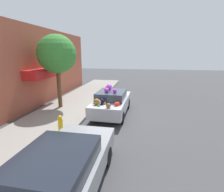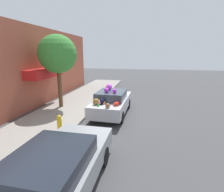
{
  "view_description": "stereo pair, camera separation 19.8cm",
  "coord_description": "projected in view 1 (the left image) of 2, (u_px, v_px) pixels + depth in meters",
  "views": [
    {
      "loc": [
        -9.35,
        -1.77,
        3.37
      ],
      "look_at": [
        0.0,
        -0.13,
        1.06
      ],
      "focal_mm": 28.0,
      "sensor_mm": 36.0,
      "label": 1
    },
    {
      "loc": [
        -9.32,
        -1.96,
        3.37
      ],
      "look_at": [
        0.0,
        -0.13,
        1.06
      ],
      "focal_mm": 28.0,
      "sensor_mm": 36.0,
      "label": 2
    }
  ],
  "objects": [
    {
      "name": "building_facade",
      "position": [
        28.0,
        69.0,
        10.31
      ],
      "size": [
        18.0,
        1.2,
        5.06
      ],
      "color": "#9E4C38",
      "rests_on": "ground"
    },
    {
      "name": "sidewalk_curb",
      "position": [
        66.0,
        110.0,
        10.48
      ],
      "size": [
        24.0,
        3.2,
        0.14
      ],
      "color": "gray",
      "rests_on": "ground"
    },
    {
      "name": "ground_plane",
      "position": [
        110.0,
        114.0,
        10.05
      ],
      "size": [
        60.0,
        60.0,
        0.0
      ],
      "primitive_type": "plane",
      "color": "#424244"
    },
    {
      "name": "fire_hydrant",
      "position": [
        60.0,
        123.0,
        7.43
      ],
      "size": [
        0.2,
        0.2,
        0.7
      ],
      "color": "gold",
      "rests_on": "sidewalk_curb"
    },
    {
      "name": "parked_car_plain",
      "position": [
        59.0,
        174.0,
        4.03
      ],
      "size": [
        4.58,
        1.85,
        1.29
      ],
      "rotation": [
        0.0,
        0.0,
        -0.01
      ],
      "color": "gray",
      "rests_on": "ground"
    },
    {
      "name": "art_car",
      "position": [
        112.0,
        102.0,
        9.8
      ],
      "size": [
        4.09,
        1.82,
        1.7
      ],
      "rotation": [
        0.0,
        0.0,
        -0.04
      ],
      "color": "#B7BABF",
      "rests_on": "ground"
    },
    {
      "name": "street_tree",
      "position": [
        57.0,
        54.0,
        10.18
      ],
      "size": [
        2.26,
        2.26,
        4.34
      ],
      "color": "brown",
      "rests_on": "sidewalk_curb"
    }
  ]
}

